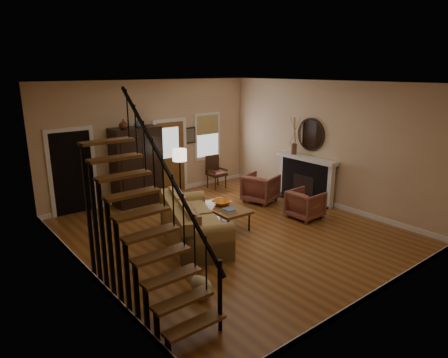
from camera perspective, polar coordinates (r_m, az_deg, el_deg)
room at (r=9.82m, az=-7.34°, el=3.15°), size 7.00×7.33×3.30m
staircase at (r=6.10m, az=-11.23°, el=-3.77°), size 0.94×2.80×3.20m
fireplace at (r=11.35m, az=11.70°, el=0.65°), size 0.33×1.95×2.30m
armoire at (r=10.98m, az=-12.33°, el=1.79°), size 1.30×0.60×2.10m
vase_a at (r=10.53m, az=-14.17°, el=7.62°), size 0.24×0.24×0.25m
vase_b at (r=10.70m, az=-12.21°, el=7.75°), size 0.20×0.20×0.21m
sofa at (r=8.53m, az=-4.36°, el=-6.16°), size 1.78×2.58×0.89m
coffee_table at (r=9.36m, az=0.05°, el=-5.40°), size 0.79×1.30×0.49m
bowl at (r=9.40m, az=-0.29°, el=-3.39°), size 0.43×0.43×0.11m
books at (r=8.98m, az=0.65°, el=-4.48°), size 0.23×0.32×0.06m
armchair_left at (r=10.07m, az=11.55°, el=-3.55°), size 0.79×0.77×0.70m
armchair_right at (r=11.10m, az=5.25°, el=-1.29°), size 1.07×1.05×0.78m
floor_lamp at (r=10.48m, az=-6.27°, el=-0.02°), size 0.37×0.37×1.59m
side_chair at (r=12.25m, az=-1.07°, el=0.97°), size 0.54×0.54×1.02m
dog at (r=6.72m, az=-3.32°, el=-15.02°), size 0.34×0.51×0.35m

